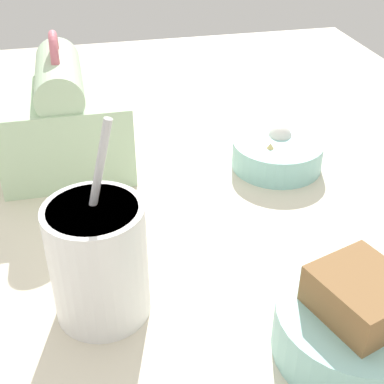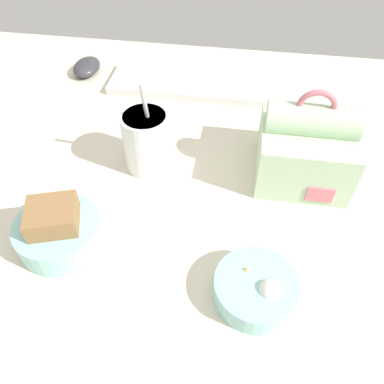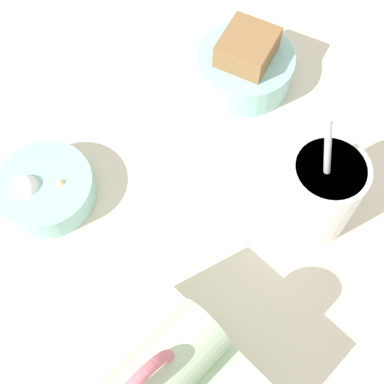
{
  "view_description": "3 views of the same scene",
  "coord_description": "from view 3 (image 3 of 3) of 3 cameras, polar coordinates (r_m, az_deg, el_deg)",
  "views": [
    {
      "loc": [
        -45.45,
        5.26,
        38.19
      ],
      "look_at": [
        1.01,
        -5.19,
        7.0
      ],
      "focal_mm": 50.0,
      "sensor_mm": 36.0,
      "label": 1
    },
    {
      "loc": [
        7.3,
        -45.77,
        51.46
      ],
      "look_at": [
        1.01,
        -5.19,
        7.0
      ],
      "focal_mm": 35.0,
      "sensor_mm": 36.0,
      "label": 2
    },
    {
      "loc": [
        20.72,
        14.49,
        61.63
      ],
      "look_at": [
        1.01,
        -5.19,
        7.0
      ],
      "focal_mm": 50.0,
      "sensor_mm": 36.0,
      "label": 3
    }
  ],
  "objects": [
    {
      "name": "bento_bowl_sandwich",
      "position": [
        0.75,
        5.68,
        13.36
      ],
      "size": [
        13.17,
        13.17,
        8.19
      ],
      "color": "#93D1CC",
      "rests_on": "desk_surface"
    },
    {
      "name": "bento_bowl_snacks",
      "position": [
        0.67,
        -15.32,
        0.35
      ],
      "size": [
        11.79,
        11.79,
        5.06
      ],
      "color": "#93D1CC",
      "rests_on": "desk_surface"
    },
    {
      "name": "desk_surface",
      "position": [
        0.66,
        3.85,
        -4.68
      ],
      "size": [
        140.0,
        110.0,
        2.0
      ],
      "color": "beige",
      "rests_on": "ground"
    },
    {
      "name": "soup_cup",
      "position": [
        0.62,
        13.54,
        0.04
      ],
      "size": [
        8.59,
        8.59,
        18.9
      ],
      "color": "white",
      "rests_on": "desk_surface"
    }
  ]
}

